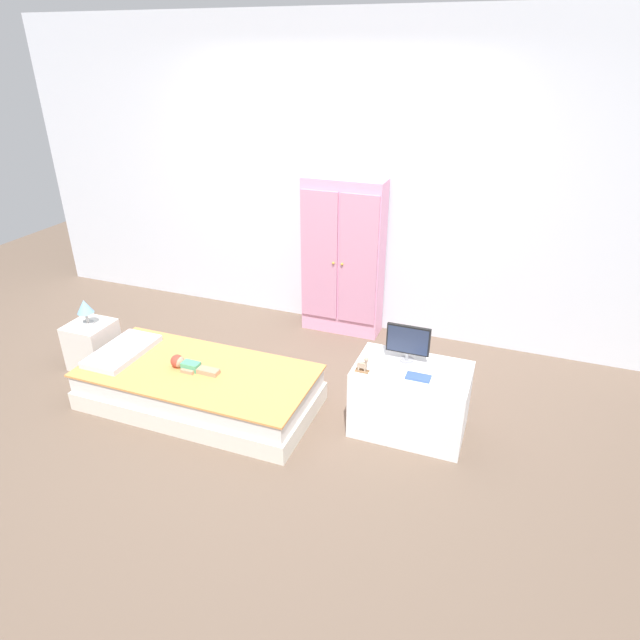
{
  "coord_description": "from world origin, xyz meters",
  "views": [
    {
      "loc": [
        1.56,
        -3.0,
        2.42
      ],
      "look_at": [
        0.28,
        0.38,
        0.6
      ],
      "focal_mm": 30.63,
      "sensor_mm": 36.0,
      "label": 1
    }
  ],
  "objects": [
    {
      "name": "tv_stand",
      "position": [
        1.05,
        0.12,
        0.25
      ],
      "size": [
        0.76,
        0.47,
        0.5
      ],
      "primitive_type": "cube",
      "color": "white",
      "rests_on": "ground_plane"
    },
    {
      "name": "nightstand",
      "position": [
        -1.61,
        0.04,
        0.19
      ],
      "size": [
        0.33,
        0.33,
        0.39
      ],
      "primitive_type": "cube",
      "color": "silver",
      "rests_on": "ground_plane"
    },
    {
      "name": "wardrobe",
      "position": [
        0.12,
        1.4,
        0.72
      ],
      "size": [
        0.72,
        0.29,
        1.43
      ],
      "color": "#E599BC",
      "rests_on": "ground_plane"
    },
    {
      "name": "table_lamp",
      "position": [
        -1.61,
        0.04,
        0.53
      ],
      "size": [
        0.13,
        0.13,
        0.21
      ],
      "color": "#B7B2AD",
      "rests_on": "nightstand"
    },
    {
      "name": "book_blue",
      "position": [
        1.1,
        0.01,
        0.51
      ],
      "size": [
        0.16,
        0.09,
        0.01
      ],
      "primitive_type": "cube",
      "color": "blue",
      "rests_on": "tv_stand"
    },
    {
      "name": "rocking_horse_toy",
      "position": [
        0.75,
        -0.05,
        0.56
      ],
      "size": [
        0.09,
        0.04,
        0.11
      ],
      "color": "#8E6642",
      "rests_on": "tv_stand"
    },
    {
      "name": "pillow",
      "position": [
        -1.15,
        -0.14,
        0.32
      ],
      "size": [
        0.32,
        0.58,
        0.05
      ],
      "primitive_type": "cube",
      "color": "silver",
      "rests_on": "bed"
    },
    {
      "name": "back_wall",
      "position": [
        0.0,
        1.57,
        1.35
      ],
      "size": [
        6.4,
        0.05,
        2.7
      ],
      "primitive_type": "cube",
      "color": "silver",
      "rests_on": "ground_plane"
    },
    {
      "name": "ground_plane",
      "position": [
        0.0,
        0.0,
        -0.01
      ],
      "size": [
        10.0,
        10.0,
        0.02
      ],
      "primitive_type": "cube",
      "color": "brown"
    },
    {
      "name": "doll",
      "position": [
        -0.57,
        -0.15,
        0.34
      ],
      "size": [
        0.39,
        0.13,
        0.1
      ],
      "color": "#4CA375",
      "rests_on": "bed"
    },
    {
      "name": "tv_monitor",
      "position": [
        0.98,
        0.2,
        0.65
      ],
      "size": [
        0.29,
        0.1,
        0.26
      ],
      "color": "#99999E",
      "rests_on": "tv_stand"
    },
    {
      "name": "bed",
      "position": [
        -0.48,
        -0.14,
        0.15
      ],
      "size": [
        1.73,
        0.82,
        0.3
      ],
      "color": "silver",
      "rests_on": "ground_plane"
    }
  ]
}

